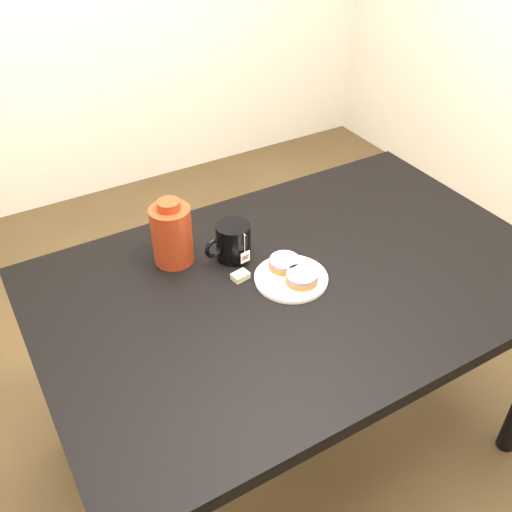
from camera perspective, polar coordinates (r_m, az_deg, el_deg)
name	(u,v)px	position (r m, az deg, el deg)	size (l,w,h in m)	color
ground_plane	(290,442)	(2.11, 3.41, -18.06)	(4.00, 4.00, 0.00)	brown
table	(298,300)	(1.60, 4.27, -4.39)	(1.40, 0.90, 0.75)	black
plate	(291,278)	(1.53, 3.53, -2.17)	(0.20, 0.20, 0.01)	white
bagel_back	(285,263)	(1.56, 2.88, -0.70)	(0.12, 0.12, 0.03)	brown
bagel_front	(302,277)	(1.51, 4.60, -2.15)	(0.10, 0.10, 0.03)	brown
mug	(233,241)	(1.58, -2.35, 1.47)	(0.15, 0.11, 0.11)	black
teabag_pouch	(240,276)	(1.53, -1.57, -2.02)	(0.04, 0.03, 0.02)	#C6B793
bagel_package	(172,234)	(1.57, -8.42, 2.20)	(0.15, 0.15, 0.19)	maroon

